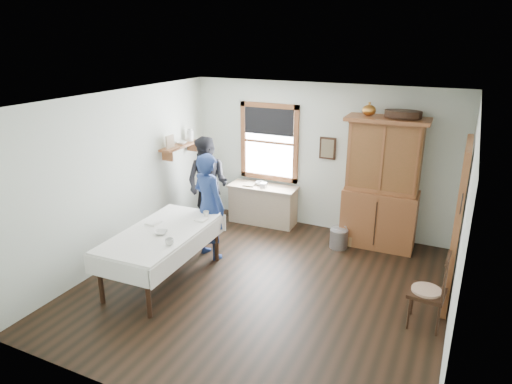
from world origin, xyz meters
TOP-DOWN VIEW (x-y plane):
  - room at (0.00, 0.00)m, footprint 5.01×5.01m
  - window at (-1.00, 2.47)m, footprint 1.18×0.07m
  - doorway at (2.46, 0.85)m, footprint 0.09×1.14m
  - wall_shelf at (-2.37, 1.54)m, footprint 0.24×1.00m
  - framed_picture at (0.15, 2.46)m, footprint 0.30×0.04m
  - rug_beater at (2.45, 0.30)m, footprint 0.01×0.27m
  - work_counter at (-1.00, 2.20)m, footprint 1.33×0.54m
  - china_hutch at (1.21, 2.14)m, footprint 1.33×0.66m
  - dining_table at (-1.42, -0.44)m, footprint 1.13×2.04m
  - spindle_chair at (2.22, 0.05)m, footprint 0.50×0.50m
  - pail at (0.64, 1.75)m, footprint 0.38×0.38m
  - wicker_basket at (0.74, 1.95)m, footprint 0.33×0.25m
  - woman_blue at (-1.21, 0.55)m, footprint 0.69×0.56m
  - figure_dark at (-1.83, 1.54)m, footprint 0.80×0.63m
  - table_cup_a at (-1.03, -0.77)m, footprint 0.15×0.15m
  - table_cup_b at (-1.12, 0.31)m, footprint 0.11×0.11m
  - table_bowl at (-1.35, -0.53)m, footprint 0.26×0.26m
  - counter_book at (-1.36, 2.15)m, footprint 0.20×0.25m
  - counter_bowl at (-1.07, 2.24)m, footprint 0.23×0.23m
  - shelf_bowl at (-2.37, 1.55)m, footprint 0.22×0.22m

SIDE VIEW (x-z plane):
  - wicker_basket at x=0.74m, z-range 0.00..0.18m
  - pail at x=0.64m, z-range 0.00..0.33m
  - work_counter at x=-1.00m, z-range 0.00..0.75m
  - dining_table at x=-1.42m, z-range 0.00..0.80m
  - spindle_chair at x=2.22m, z-range 0.00..1.00m
  - counter_book at x=-1.36m, z-range 0.75..0.77m
  - counter_bowl at x=-1.07m, z-range 0.75..0.81m
  - figure_dark at x=-1.83m, z-range 0.00..1.62m
  - woman_blue at x=-1.21m, z-range 0.00..1.63m
  - table_bowl at x=-1.35m, z-range 0.80..0.85m
  - table_cup_b at x=-1.12m, z-range 0.80..0.89m
  - table_cup_a at x=-1.03m, z-range 0.80..0.89m
  - china_hutch at x=1.21m, z-range 0.00..2.24m
  - doorway at x=2.46m, z-range 0.05..2.27m
  - room at x=0.00m, z-range 0.00..2.70m
  - framed_picture at x=0.15m, z-range 1.35..1.75m
  - wall_shelf at x=-2.37m, z-range 1.35..1.79m
  - shelf_bowl at x=-2.37m, z-range 1.57..1.62m
  - window at x=-1.00m, z-range 0.89..2.37m
  - rug_beater at x=2.45m, z-range 1.58..1.86m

